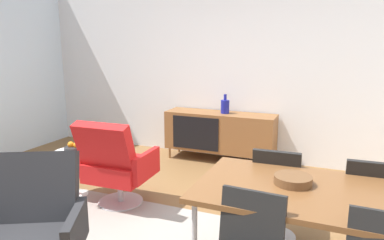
% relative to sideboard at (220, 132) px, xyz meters
% --- Properties ---
extents(ground_plane, '(8.32, 8.32, 0.00)m').
position_rel_sideboard_xyz_m(ground_plane, '(0.08, -2.30, -0.44)').
color(ground_plane, brown).
extents(wall_back, '(6.80, 0.12, 2.80)m').
position_rel_sideboard_xyz_m(wall_back, '(0.08, 0.30, 0.96)').
color(wall_back, white).
rests_on(wall_back, ground_plane).
extents(sideboard, '(1.60, 0.45, 0.72)m').
position_rel_sideboard_xyz_m(sideboard, '(0.00, 0.00, 0.00)').
color(sideboard, brown).
rests_on(sideboard, ground_plane).
extents(vase_cobalt, '(0.12, 0.12, 0.27)m').
position_rel_sideboard_xyz_m(vase_cobalt, '(0.07, 0.00, 0.38)').
color(vase_cobalt, navy).
rests_on(vase_cobalt, sideboard).
extents(dining_table, '(1.60, 0.90, 0.74)m').
position_rel_sideboard_xyz_m(dining_table, '(1.47, -2.45, 0.26)').
color(dining_table, brown).
rests_on(dining_table, ground_plane).
extents(wooden_bowl_on_table, '(0.26, 0.26, 0.06)m').
position_rel_sideboard_xyz_m(wooden_bowl_on_table, '(1.30, -2.39, 0.33)').
color(wooden_bowl_on_table, brown).
rests_on(wooden_bowl_on_table, dining_table).
extents(dining_chair_back_right, '(0.42, 0.44, 0.86)m').
position_rel_sideboard_xyz_m(dining_chair_back_right, '(1.83, -1.89, 0.03)').
color(dining_chair_back_right, black).
rests_on(dining_chair_back_right, ground_plane).
extents(dining_chair_back_left, '(0.41, 0.44, 0.86)m').
position_rel_sideboard_xyz_m(dining_chair_back_left, '(1.13, -1.89, 0.03)').
color(dining_chair_back_left, black).
rests_on(dining_chair_back_left, ground_plane).
extents(lounge_chair_red, '(0.74, 0.67, 0.95)m').
position_rel_sideboard_xyz_m(lounge_chair_red, '(-0.55, -1.84, 0.03)').
color(lounge_chair_red, red).
rests_on(lounge_chair_red, ground_plane).
extents(armchair_black_shell, '(0.88, 0.86, 0.95)m').
position_rel_sideboard_xyz_m(armchair_black_shell, '(-0.32, -3.18, 0.03)').
color(armchair_black_shell, '#262628').
rests_on(armchair_black_shell, ground_plane).
extents(side_table_round, '(0.44, 0.44, 0.52)m').
position_rel_sideboard_xyz_m(side_table_round, '(-1.13, -1.80, -0.12)').
color(side_table_round, white).
rests_on(side_table_round, ground_plane).
extents(fruit_bowl, '(0.20, 0.20, 0.11)m').
position_rel_sideboard_xyz_m(fruit_bowl, '(-1.13, -1.79, 0.12)').
color(fruit_bowl, '#262628').
rests_on(fruit_bowl, side_table_round).
extents(area_rug, '(2.20, 1.70, 0.01)m').
position_rel_sideboard_xyz_m(area_rug, '(-0.42, -2.50, -0.44)').
color(area_rug, gray).
rests_on(area_rug, ground_plane).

